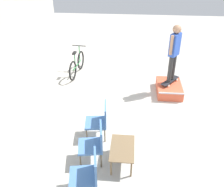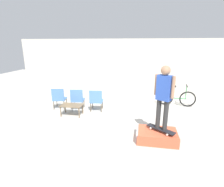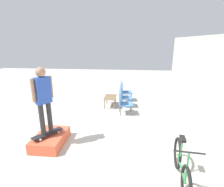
{
  "view_description": "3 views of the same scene",
  "coord_description": "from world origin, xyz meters",
  "views": [
    {
      "loc": [
        -5.53,
        0.65,
        4.18
      ],
      "look_at": [
        -0.11,
        1.14,
        0.9
      ],
      "focal_mm": 40.0,
      "sensor_mm": 36.0,
      "label": 1
    },
    {
      "loc": [
        1.11,
        -5.27,
        2.73
      ],
      "look_at": [
        0.03,
        0.92,
        0.94
      ],
      "focal_mm": 28.0,
      "sensor_mm": 36.0,
      "label": 2
    },
    {
      "loc": [
        5.75,
        1.58,
        2.78
      ],
      "look_at": [
        0.01,
        1.01,
        1.06
      ],
      "focal_mm": 28.0,
      "sensor_mm": 36.0,
      "label": 3
    }
  ],
  "objects": [
    {
      "name": "patio_chair_center",
      "position": [
        -1.54,
        1.38,
        0.51
      ],
      "size": [
        0.6,
        0.6,
        0.93
      ],
      "rotation": [
        0.0,
        0.0,
        3.31
      ],
      "color": "brown",
      "rests_on": "ground_plane"
    },
    {
      "name": "ground_plane",
      "position": [
        0.0,
        0.0,
        0.0
      ],
      "size": [
        24.0,
        24.0,
        0.0
      ],
      "primitive_type": "plane",
      "color": "#B7B2A8"
    },
    {
      "name": "skate_ramp_box",
      "position": [
        1.61,
        -0.57,
        0.15
      ],
      "size": [
        1.16,
        0.77,
        0.33
      ],
      "color": "#DB5638",
      "rests_on": "ground_plane"
    },
    {
      "name": "skateboard_on_ramp",
      "position": [
        1.7,
        -0.58,
        0.38
      ],
      "size": [
        0.81,
        0.66,
        0.07
      ],
      "rotation": [
        0.0,
        0.0,
        -0.63
      ],
      "color": "black",
      "rests_on": "skate_ramp_box"
    },
    {
      "name": "person_skater",
      "position": [
        1.7,
        -0.58,
        1.46
      ],
      "size": [
        0.49,
        0.38,
        1.79
      ],
      "rotation": [
        0.0,
        0.0,
        -0.58
      ],
      "color": "#2D2D2D",
      "rests_on": "skateboard_on_ramp"
    },
    {
      "name": "bicycle",
      "position": [
        2.69,
        2.68,
        0.37
      ],
      "size": [
        1.66,
        0.52,
        0.98
      ],
      "rotation": [
        0.0,
        0.0,
        -0.1
      ],
      "color": "black",
      "rests_on": "ground_plane"
    },
    {
      "name": "coffee_table",
      "position": [
        -1.56,
        0.79,
        0.38
      ],
      "size": [
        0.85,
        0.52,
        0.43
      ],
      "color": "brown",
      "rests_on": "ground_plane"
    },
    {
      "name": "house_wall_back",
      "position": [
        0.0,
        4.4,
        1.5
      ],
      "size": [
        12.0,
        0.06,
        3.0
      ],
      "color": "beige",
      "rests_on": "ground_plane"
    },
    {
      "name": "patio_chair_left",
      "position": [
        -2.37,
        1.38,
        0.51
      ],
      "size": [
        0.6,
        0.6,
        0.93
      ],
      "rotation": [
        0.0,
        0.0,
        3.31
      ],
      "color": "brown",
      "rests_on": "ground_plane"
    },
    {
      "name": "patio_chair_right",
      "position": [
        -0.72,
        1.38,
        0.51
      ],
      "size": [
        0.57,
        0.57,
        0.93
      ],
      "rotation": [
        0.0,
        0.0,
        3.25
      ],
      "color": "brown",
      "rests_on": "ground_plane"
    }
  ]
}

